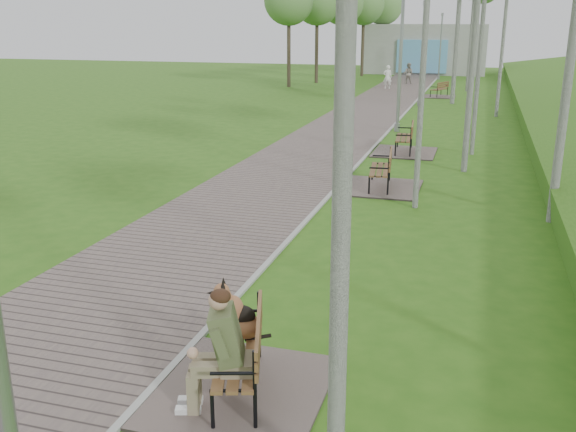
# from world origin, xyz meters

# --- Properties ---
(ground) EXTENTS (120.00, 120.00, 0.00)m
(ground) POSITION_xyz_m (0.00, 0.00, 0.00)
(ground) COLOR #2D5C15
(ground) RESTS_ON ground
(walkway) EXTENTS (3.50, 67.00, 0.04)m
(walkway) POSITION_xyz_m (-1.75, 21.50, 0.02)
(walkway) COLOR #635450
(walkway) RESTS_ON ground
(kerb) EXTENTS (0.10, 67.00, 0.05)m
(kerb) POSITION_xyz_m (0.00, 21.50, 0.03)
(kerb) COLOR #999993
(kerb) RESTS_ON ground
(building_north) EXTENTS (10.00, 5.20, 4.00)m
(building_north) POSITION_xyz_m (-1.50, 50.97, 1.99)
(building_north) COLOR #9E9E99
(building_north) RESTS_ON ground
(bench_main) EXTENTS (1.91, 2.12, 1.67)m
(bench_main) POSITION_xyz_m (0.92, 0.42, 0.47)
(bench_main) COLOR #635450
(bench_main) RESTS_ON ground
(bench_second) EXTENTS (1.97, 2.19, 1.21)m
(bench_second) POSITION_xyz_m (1.06, 10.47, 0.23)
(bench_second) COLOR #635450
(bench_second) RESTS_ON ground
(bench_third) EXTENTS (1.99, 2.21, 1.22)m
(bench_third) POSITION_xyz_m (1.08, 15.40, 0.23)
(bench_third) COLOR #635450
(bench_third) RESTS_ON ground
(bench_far) EXTENTS (1.75, 1.95, 1.08)m
(bench_far) POSITION_xyz_m (1.03, 32.68, 0.20)
(bench_far) COLOR #635450
(bench_far) RESTS_ON ground
(lamp_post_second) EXTENTS (0.22, 0.22, 5.62)m
(lamp_post_second) POSITION_xyz_m (0.31, 19.65, 2.63)
(lamp_post_second) COLOR gray
(lamp_post_second) RESTS_ON ground
(lamp_post_third) EXTENTS (0.20, 0.20, 5.15)m
(lamp_post_third) POSITION_xyz_m (0.33, 28.23, 2.41)
(lamp_post_third) COLOR gray
(lamp_post_third) RESTS_ON ground
(lamp_post_far) EXTENTS (0.19, 0.19, 4.80)m
(lamp_post_far) POSITION_xyz_m (0.15, 44.84, 2.24)
(lamp_post_far) COLOR gray
(lamp_post_far) RESTS_ON ground
(pedestrian_near) EXTENTS (0.62, 0.48, 1.52)m
(pedestrian_near) POSITION_xyz_m (-2.49, 36.33, 0.76)
(pedestrian_near) COLOR white
(pedestrian_near) RESTS_ON ground
(pedestrian_far) EXTENTS (0.76, 0.63, 1.44)m
(pedestrian_far) POSITION_xyz_m (-1.63, 40.35, 0.72)
(pedestrian_far) COLOR gray
(pedestrian_far) RESTS_ON ground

